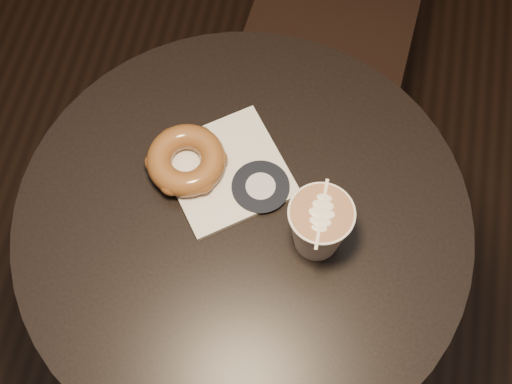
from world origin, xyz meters
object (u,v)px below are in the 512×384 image
(doughnut, at_px, (186,160))
(latte_cup, at_px, (319,227))
(cafe_table, at_px, (244,262))
(pastry_bag, at_px, (226,170))

(doughnut, distance_m, latte_cup, 0.23)
(cafe_table, height_order, doughnut, doughnut)
(pastry_bag, distance_m, latte_cup, 0.18)
(pastry_bag, distance_m, doughnut, 0.07)
(cafe_table, bearing_deg, latte_cup, -7.64)
(doughnut, bearing_deg, cafe_table, -33.28)
(doughnut, height_order, latte_cup, latte_cup)
(cafe_table, relative_size, pastry_bag, 4.29)
(cafe_table, xyz_separation_m, latte_cup, (0.12, -0.02, 0.25))
(cafe_table, xyz_separation_m, doughnut, (-0.10, 0.07, 0.23))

